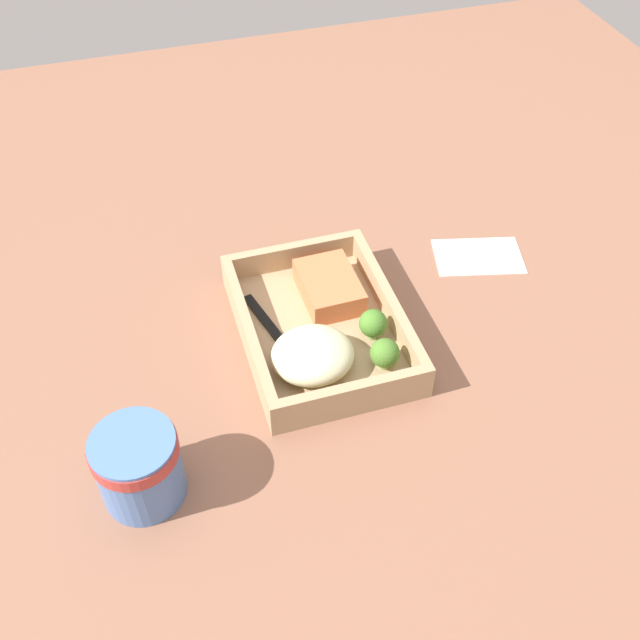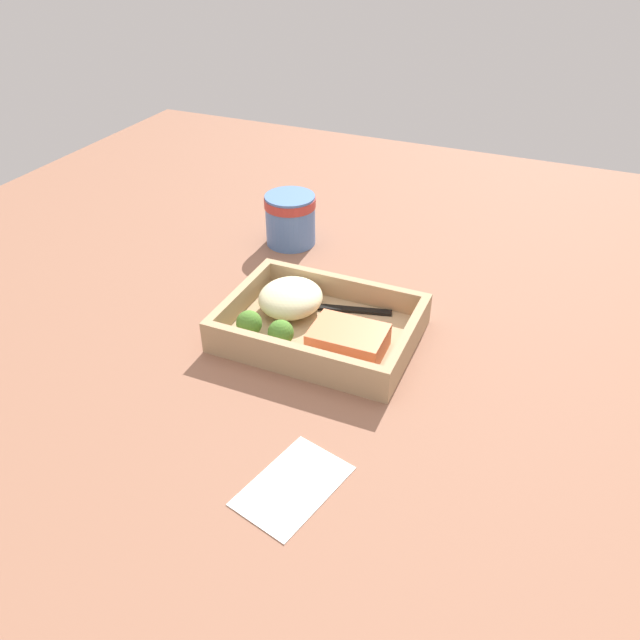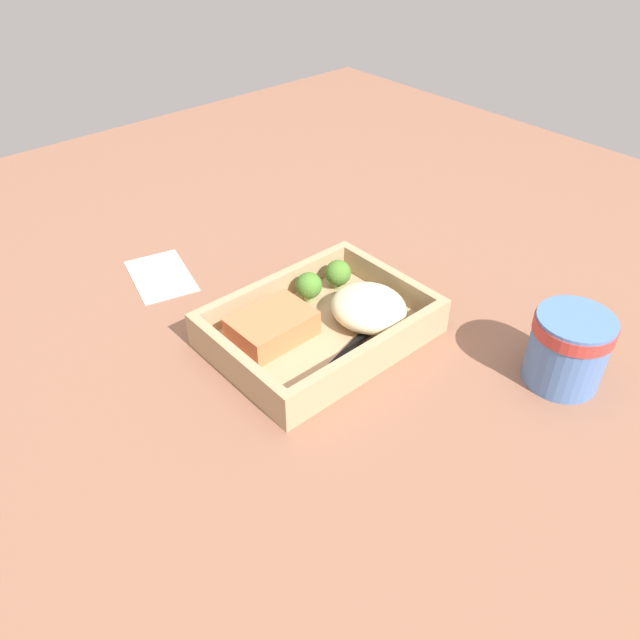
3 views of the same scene
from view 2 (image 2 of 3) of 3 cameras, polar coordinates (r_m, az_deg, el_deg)
The scene contains 10 objects.
ground_plane at distance 84.18cm, azimuth -0.00°, elevation -2.07°, with size 160.00×160.00×2.00cm, color #885A45.
takeout_tray at distance 83.24cm, azimuth -0.00°, elevation -1.19°, with size 25.12×18.39×1.20cm, color tan.
tray_rim at distance 81.92cm, azimuth -0.00°, elevation 0.10°, with size 25.12×18.39×3.35cm.
salmon_fillet at distance 78.43cm, azimuth 2.59°, elevation -1.83°, with size 9.32×6.63×3.11cm, color #E87144.
mashed_potatoes at distance 85.56cm, azimuth -2.70°, elevation 2.04°, with size 8.72×9.40×4.16cm, color beige.
broccoli_floret_1 at distance 80.75cm, azimuth -6.50°, elevation -0.34°, with size 3.38×3.38×3.90cm.
broccoli_floret_2 at distance 78.64cm, azimuth -3.61°, elevation -1.22°, with size 3.34×3.34×3.91cm.
fork at distance 86.80cm, azimuth 0.67°, elevation 1.14°, with size 15.71×5.53×0.44cm.
paper_cup at distance 104.67cm, azimuth -2.73°, elevation 9.40°, with size 8.48×8.48×8.49cm.
receipt_slip at distance 64.76cm, azimuth -2.48°, elevation -14.87°, with size 7.40×11.57×0.24cm, color white.
Camera 2 is at (-26.78, 61.90, 49.38)cm, focal length 35.00 mm.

